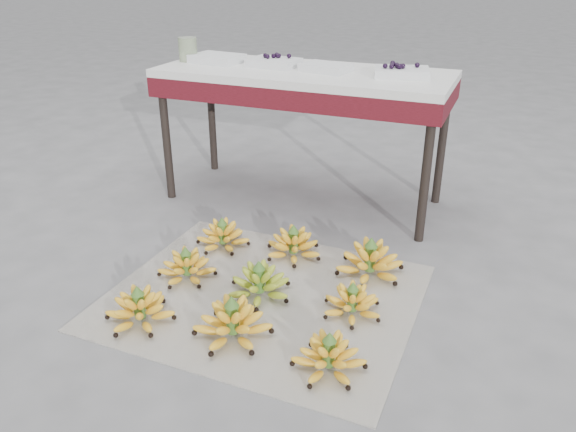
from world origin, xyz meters
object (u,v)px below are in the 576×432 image
at_px(bunch_front_left, 140,309).
at_px(tray_right, 326,67).
at_px(bunch_mid_center, 259,284).
at_px(vendor_table, 304,86).
at_px(bunch_back_right, 370,262).
at_px(bunch_front_right, 329,357).
at_px(bunch_front_center, 233,323).
at_px(bunch_back_left, 223,236).
at_px(newspaper_mat, 263,297).
at_px(bunch_mid_right, 352,303).
at_px(tray_far_right, 401,72).
at_px(tray_far_left, 217,58).
at_px(tray_left, 274,62).
at_px(bunch_mid_left, 187,267).
at_px(bunch_back_center, 293,245).
at_px(glass_jar, 188,49).

bearing_deg(bunch_front_left, tray_right, 80.30).
height_order(bunch_mid_center, tray_right, tray_right).
bearing_deg(vendor_table, bunch_back_right, -49.53).
bearing_deg(bunch_front_right, bunch_front_left, -178.54).
height_order(bunch_front_center, bunch_mid_center, bunch_front_center).
xyz_separation_m(bunch_back_left, vendor_table, (0.15, 0.70, 0.61)).
bearing_deg(bunch_back_right, vendor_table, 126.23).
distance_m(newspaper_mat, bunch_mid_right, 0.38).
bearing_deg(bunch_mid_right, newspaper_mat, 163.38).
xyz_separation_m(bunch_mid_right, bunch_back_right, (-0.01, 0.32, 0.01)).
bearing_deg(tray_far_right, bunch_back_left, -132.88).
bearing_deg(bunch_back_right, bunch_front_right, -91.43).
distance_m(bunch_back_right, tray_far_left, 1.50).
height_order(bunch_back_left, tray_left, tray_left).
xyz_separation_m(bunch_front_right, tray_right, (-0.50, 1.37, 0.71)).
distance_m(bunch_mid_right, bunch_back_right, 0.32).
xyz_separation_m(bunch_front_left, tray_far_left, (-0.38, 1.39, 0.71)).
height_order(newspaper_mat, bunch_front_right, bunch_front_right).
relative_size(bunch_front_left, bunch_back_left, 0.92).
height_order(bunch_mid_right, vendor_table, vendor_table).
distance_m(bunch_mid_center, tray_far_right, 1.31).
bearing_deg(tray_far_right, bunch_mid_right, -85.42).
xyz_separation_m(bunch_mid_left, tray_far_right, (0.67, 1.04, 0.72)).
distance_m(bunch_front_left, bunch_front_center, 0.38).
bearing_deg(bunch_front_right, newspaper_mat, 140.78).
relative_size(newspaper_mat, tray_far_right, 4.07).
xyz_separation_m(bunch_mid_right, vendor_table, (-0.60, 1.01, 0.61)).
xyz_separation_m(bunch_front_center, bunch_back_center, (-0.02, 0.66, -0.01)).
height_order(bunch_front_center, bunch_front_right, bunch_front_center).
distance_m(bunch_mid_left, tray_right, 1.28).
relative_size(newspaper_mat, bunch_front_left, 4.56).
distance_m(bunch_mid_right, bunch_back_center, 0.53).
bearing_deg(bunch_back_center, glass_jar, 154.94).
bearing_deg(tray_far_left, bunch_front_center, -60.44).
distance_m(bunch_front_left, vendor_table, 1.51).
height_order(bunch_front_right, tray_far_left, tray_far_left).
distance_m(bunch_front_center, tray_far_left, 1.70).
relative_size(bunch_front_left, bunch_front_right, 1.06).
bearing_deg(tray_far_left, bunch_mid_right, -42.29).
relative_size(bunch_back_center, vendor_table, 0.20).
xyz_separation_m(newspaper_mat, tray_far_right, (0.30, 1.05, 0.77)).
relative_size(bunch_mid_right, tray_far_left, 1.03).
bearing_deg(bunch_front_right, bunch_front_center, 174.85).
relative_size(bunch_mid_right, vendor_table, 0.20).
xyz_separation_m(bunch_mid_left, tray_far_left, (-0.38, 1.04, 0.72)).
height_order(bunch_mid_center, bunch_back_right, bunch_back_right).
height_order(bunch_front_right, vendor_table, vendor_table).
bearing_deg(newspaper_mat, bunch_front_right, -39.62).
height_order(tray_left, glass_jar, glass_jar).
relative_size(bunch_front_right, tray_right, 0.96).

